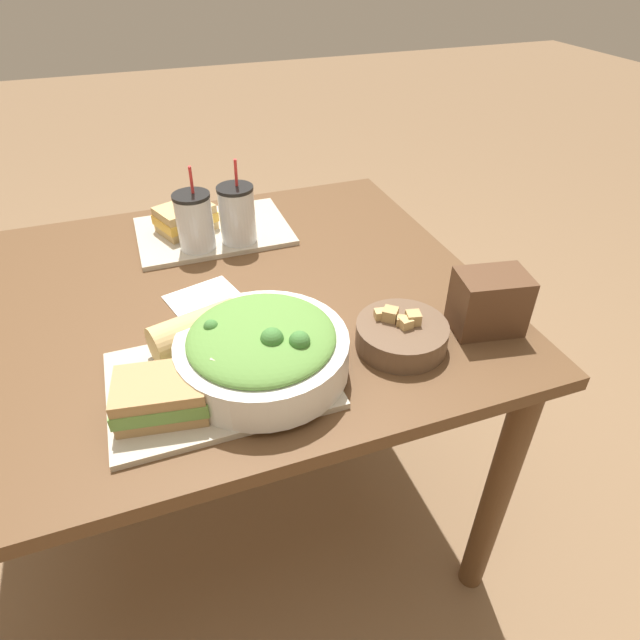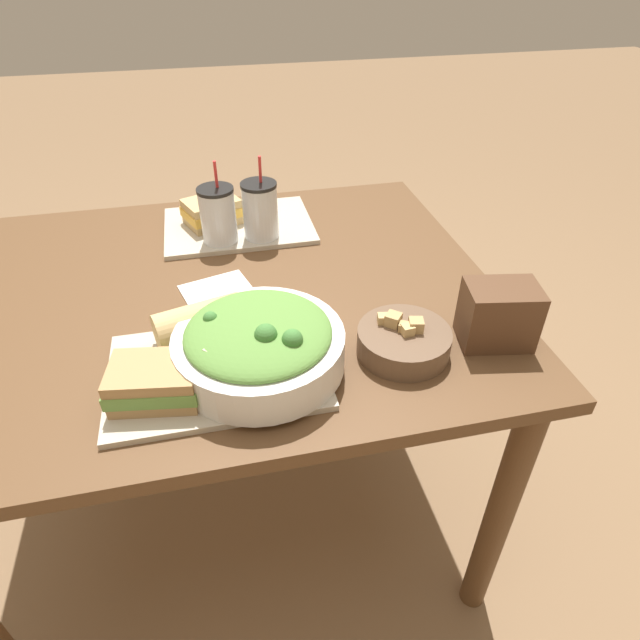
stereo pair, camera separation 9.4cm
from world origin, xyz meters
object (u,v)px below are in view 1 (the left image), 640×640
(sandwich_near, at_px, (161,396))
(baguette_near, at_px, (198,331))
(salad_bowl, at_px, (263,349))
(drink_cup_red, at_px, (237,216))
(chip_bag, at_px, (489,302))
(drink_cup_dark, at_px, (195,223))
(soup_bowl, at_px, (402,334))
(sandwich_far, at_px, (183,218))
(napkin_folded, at_px, (202,296))

(sandwich_near, distance_m, baguette_near, 0.16)
(salad_bowl, xyz_separation_m, drink_cup_red, (0.07, 0.48, 0.02))
(salad_bowl, relative_size, chip_bag, 2.03)
(baguette_near, xyz_separation_m, drink_cup_dark, (0.06, 0.38, 0.03))
(chip_bag, bearing_deg, baguette_near, 178.56)
(salad_bowl, distance_m, drink_cup_red, 0.48)
(soup_bowl, bearing_deg, chip_bag, -1.60)
(drink_cup_dark, bearing_deg, soup_bowl, -58.53)
(soup_bowl, distance_m, sandwich_far, 0.66)
(sandwich_near, relative_size, drink_cup_dark, 0.80)
(soup_bowl, xyz_separation_m, chip_bag, (0.18, -0.01, 0.03))
(soup_bowl, xyz_separation_m, napkin_folded, (-0.32, 0.29, -0.03))
(drink_cup_dark, height_order, napkin_folded, drink_cup_dark)
(chip_bag, bearing_deg, salad_bowl, -171.41)
(soup_bowl, relative_size, drink_cup_dark, 0.85)
(drink_cup_dark, relative_size, drink_cup_red, 0.99)
(baguette_near, relative_size, drink_cup_dark, 0.88)
(salad_bowl, relative_size, drink_cup_dark, 1.47)
(drink_cup_dark, xyz_separation_m, napkin_folded, (-0.03, -0.20, -0.07))
(sandwich_far, bearing_deg, sandwich_near, -123.33)
(sandwich_near, height_order, drink_cup_red, drink_cup_red)
(drink_cup_dark, bearing_deg, sandwich_far, 99.81)
(drink_cup_dark, bearing_deg, napkin_folded, -97.76)
(soup_bowl, distance_m, drink_cup_red, 0.53)
(baguette_near, height_order, napkin_folded, baguette_near)
(baguette_near, distance_m, chip_bag, 0.55)
(sandwich_far, height_order, drink_cup_dark, drink_cup_dark)
(sandwich_near, bearing_deg, baguette_near, 68.33)
(soup_bowl, relative_size, baguette_near, 0.97)
(salad_bowl, relative_size, napkin_folded, 1.79)
(sandwich_near, xyz_separation_m, sandwich_far, (0.12, 0.62, -0.00))
(salad_bowl, height_order, sandwich_near, salad_bowl)
(chip_bag, bearing_deg, sandwich_near, -167.26)
(drink_cup_dark, distance_m, drink_cup_red, 0.10)
(drink_cup_dark, bearing_deg, chip_bag, -45.82)
(soup_bowl, relative_size, drink_cup_red, 0.84)
(salad_bowl, xyz_separation_m, napkin_folded, (-0.06, 0.28, -0.06))
(sandwich_near, xyz_separation_m, drink_cup_red, (0.24, 0.52, 0.03))
(soup_bowl, bearing_deg, sandwich_far, 118.28)
(napkin_folded, bearing_deg, drink_cup_dark, 82.24)
(sandwich_near, relative_size, baguette_near, 0.90)
(sandwich_far, relative_size, chip_bag, 1.11)
(salad_bowl, bearing_deg, drink_cup_red, 82.11)
(napkin_folded, bearing_deg, chip_bag, -30.34)
(soup_bowl, bearing_deg, baguette_near, 163.52)
(salad_bowl, distance_m, napkin_folded, 0.29)
(salad_bowl, height_order, chip_bag, salad_bowl)
(sandwich_far, relative_size, drink_cup_red, 0.79)
(chip_bag, distance_m, napkin_folded, 0.59)
(baguette_near, height_order, chip_bag, chip_bag)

